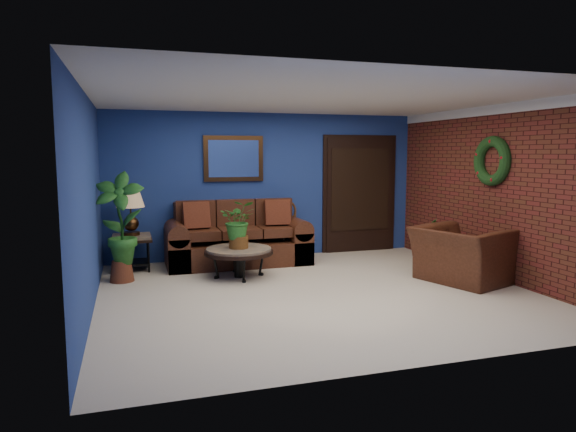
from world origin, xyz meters
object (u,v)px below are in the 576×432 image
object	(u,v)px
sofa	(237,243)
end_table	(132,243)
side_chair	(288,226)
table_lamp	(130,206)
armchair	(462,255)
coffee_table	(239,252)

from	to	relation	value
sofa	end_table	bearing A→B (deg)	-178.73
end_table	side_chair	size ratio (longest dim) A/B	0.59
table_lamp	end_table	bearing A→B (deg)	180.00
end_table	armchair	size ratio (longest dim) A/B	0.50
sofa	armchair	world-z (taller)	sofa
table_lamp	armchair	distance (m)	4.98
sofa	armchair	size ratio (longest dim) A/B	1.93
coffee_table	table_lamp	size ratio (longest dim) A/B	1.42
sofa	table_lamp	distance (m)	1.79
sofa	armchair	bearing A→B (deg)	-38.04
sofa	armchair	xyz separation A→B (m)	(2.79, -2.18, 0.05)
table_lamp	side_chair	bearing A→B (deg)	1.68
coffee_table	end_table	bearing A→B (deg)	147.76
armchair	coffee_table	bearing A→B (deg)	49.02
side_chair	armchair	size ratio (longest dim) A/B	0.85
end_table	armchair	bearing A→B (deg)	-25.71
coffee_table	armchair	distance (m)	3.19
coffee_table	table_lamp	bearing A→B (deg)	147.76
coffee_table	table_lamp	xyz separation A→B (m)	(-1.49, 0.94, 0.63)
end_table	table_lamp	xyz separation A→B (m)	(0.00, 0.00, 0.59)
end_table	table_lamp	world-z (taller)	table_lamp
end_table	side_chair	distance (m)	2.57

